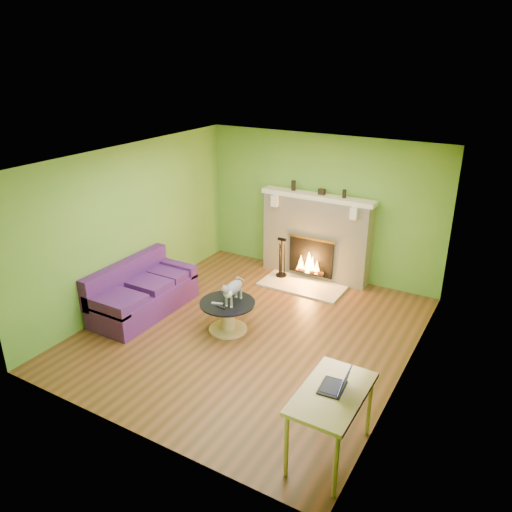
{
  "coord_description": "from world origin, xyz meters",
  "views": [
    {
      "loc": [
        3.33,
        -5.59,
        3.92
      ],
      "look_at": [
        -0.15,
        0.4,
        1.06
      ],
      "focal_mm": 35.0,
      "sensor_mm": 36.0,
      "label": 1
    }
  ],
  "objects": [
    {
      "name": "wall_left",
      "position": [
        -2.25,
        0.0,
        1.3
      ],
      "size": [
        0.0,
        5.0,
        5.0
      ],
      "primitive_type": "plane",
      "rotation": [
        1.57,
        0.0,
        1.57
      ],
      "color": "#569831",
      "rests_on": "floor"
    },
    {
      "name": "fire_tools",
      "position": [
        -0.51,
        1.95,
        0.41
      ],
      "size": [
        0.2,
        0.2,
        0.75
      ],
      "primitive_type": null,
      "color": "black",
      "rests_on": "hearth"
    },
    {
      "name": "mantel_box",
      "position": [
        0.06,
        2.33,
        1.63
      ],
      "size": [
        0.12,
        0.08,
        0.1
      ],
      "primitive_type": "cube",
      "color": "black",
      "rests_on": "mantel"
    },
    {
      "name": "wall_front",
      "position": [
        0.0,
        -2.5,
        1.3
      ],
      "size": [
        5.0,
        0.0,
        5.0
      ],
      "primitive_type": "plane",
      "rotation": [
        -1.57,
        0.0,
        0.0
      ],
      "color": "#569831",
      "rests_on": "floor"
    },
    {
      "name": "cat",
      "position": [
        -0.25,
        -0.09,
        0.66
      ],
      "size": [
        0.29,
        0.65,
        0.39
      ],
      "primitive_type": null,
      "rotation": [
        0.0,
        0.0,
        0.1
      ],
      "color": "slate",
      "rests_on": "coffee_table"
    },
    {
      "name": "remote_black",
      "position": [
        -0.31,
        -0.32,
        0.48
      ],
      "size": [
        0.16,
        0.06,
        0.02
      ],
      "primitive_type": "cube",
      "rotation": [
        0.0,
        0.0,
        -0.11
      ],
      "color": "black",
      "rests_on": "coffee_table"
    },
    {
      "name": "mantel",
      "position": [
        0.0,
        2.3,
        1.54
      ],
      "size": [
        2.1,
        0.28,
        0.08
      ],
      "primitive_type": "cube",
      "color": "silver",
      "rests_on": "fireplace"
    },
    {
      "name": "floor",
      "position": [
        0.0,
        0.0,
        0.0
      ],
      "size": [
        5.0,
        5.0,
        0.0
      ],
      "primitive_type": "plane",
      "color": "#543618",
      "rests_on": "ground"
    },
    {
      "name": "mantel_vase_right",
      "position": [
        0.48,
        2.33,
        1.65
      ],
      "size": [
        0.07,
        0.07,
        0.14
      ],
      "primitive_type": "cylinder",
      "color": "black",
      "rests_on": "mantel"
    },
    {
      "name": "remote_silver",
      "position": [
        -0.43,
        -0.26,
        0.48
      ],
      "size": [
        0.18,
        0.1,
        0.02
      ],
      "primitive_type": "cube",
      "rotation": [
        0.0,
        0.0,
        0.32
      ],
      "color": "gray",
      "rests_on": "coffee_table"
    },
    {
      "name": "mantel_vase_left",
      "position": [
        -0.49,
        2.33,
        1.67
      ],
      "size": [
        0.08,
        0.08,
        0.18
      ],
      "primitive_type": "cylinder",
      "color": "black",
      "rests_on": "mantel"
    },
    {
      "name": "wall_back",
      "position": [
        0.0,
        2.5,
        1.3
      ],
      "size": [
        5.0,
        0.0,
        5.0
      ],
      "primitive_type": "plane",
      "rotation": [
        1.57,
        0.0,
        0.0
      ],
      "color": "#569831",
      "rests_on": "floor"
    },
    {
      "name": "laptop",
      "position": [
        1.93,
        -1.66,
        0.91
      ],
      "size": [
        0.3,
        0.34,
        0.24
      ],
      "primitive_type": null,
      "rotation": [
        0.0,
        0.0,
        0.08
      ],
      "color": "black",
      "rests_on": "desk"
    },
    {
      "name": "desk",
      "position": [
        1.95,
        -1.71,
        0.69
      ],
      "size": [
        0.62,
        1.07,
        0.79
      ],
      "color": "tan",
      "rests_on": "floor"
    },
    {
      "name": "wall_right",
      "position": [
        2.25,
        0.0,
        1.3
      ],
      "size": [
        0.0,
        5.0,
        5.0
      ],
      "primitive_type": "plane",
      "rotation": [
        1.57,
        0.0,
        -1.57
      ],
      "color": "#569831",
      "rests_on": "floor"
    },
    {
      "name": "window_pane",
      "position": [
        2.23,
        -0.9,
        1.55
      ],
      "size": [
        0.0,
        1.06,
        1.06
      ],
      "primitive_type": "plane",
      "rotation": [
        1.57,
        0.0,
        -1.57
      ],
      "color": "white",
      "rests_on": "wall_right"
    },
    {
      "name": "ceiling",
      "position": [
        0.0,
        0.0,
        2.6
      ],
      "size": [
        5.0,
        5.0,
        0.0
      ],
      "primitive_type": "plane",
      "rotation": [
        3.14,
        0.0,
        0.0
      ],
      "color": "white",
      "rests_on": "wall_back"
    },
    {
      "name": "coffee_table",
      "position": [
        -0.33,
        -0.14,
        0.27
      ],
      "size": [
        0.83,
        0.83,
        0.47
      ],
      "color": "tan",
      "rests_on": "floor"
    },
    {
      "name": "fireplace",
      "position": [
        0.0,
        2.32,
        0.77
      ],
      "size": [
        2.1,
        0.46,
        1.58
      ],
      "color": "beige",
      "rests_on": "floor"
    },
    {
      "name": "sofa",
      "position": [
        -1.86,
        -0.32,
        0.31
      ],
      "size": [
        0.86,
        1.8,
        0.81
      ],
      "color": "#3F1961",
      "rests_on": "floor"
    },
    {
      "name": "hearth",
      "position": [
        0.0,
        1.8,
        0.01
      ],
      "size": [
        1.5,
        0.75,
        0.03
      ],
      "primitive_type": "cube",
      "color": "beige",
      "rests_on": "floor"
    },
    {
      "name": "window_frame",
      "position": [
        2.24,
        -0.9,
        1.55
      ],
      "size": [
        0.0,
        1.2,
        1.2
      ],
      "primitive_type": "plane",
      "rotation": [
        1.57,
        0.0,
        -1.57
      ],
      "color": "silver",
      "rests_on": "wall_right"
    }
  ]
}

